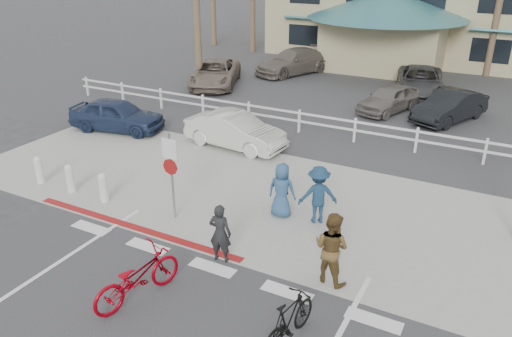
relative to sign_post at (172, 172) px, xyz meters
The scene contains 25 objects.
ground 3.50m from the sign_post, 43.73° to the right, with size 140.00×140.00×0.00m, color #333335.
bike_path 5.00m from the sign_post, 61.29° to the right, with size 12.00×16.00×0.01m, color #333335.
sidewalk_plaza 3.56m from the sign_post, 45.00° to the left, with size 22.00×7.00×0.01m, color gray.
cross_street 6.86m from the sign_post, 69.94° to the left, with size 40.00×5.00×0.01m, color #333335.
parking_lot 16.03m from the sign_post, 81.72° to the left, with size 50.00×16.00×0.01m, color #333335.
curb_red 1.89m from the sign_post, 124.99° to the right, with size 7.00×0.25×0.02m, color maroon.
rail_fence 8.81m from the sign_post, 71.36° to the left, with size 29.40×0.16×1.00m, color silver, non-canonical shape.
sign_post is the anchor object (origin of this frame).
bollard_0 2.69m from the sign_post, behind, with size 0.26×0.26×0.95m, color silver, non-canonical shape.
bollard_1 4.03m from the sign_post, behind, with size 0.26×0.26×0.95m, color silver, non-canonical shape.
bollard_2 5.39m from the sign_post, behind, with size 0.26×0.26×0.95m, color silver, non-canonical shape.
bike_red 3.74m from the sign_post, 66.13° to the right, with size 0.77×2.21×1.16m, color #91010F.
rider_red 2.68m from the sign_post, 27.59° to the right, with size 0.57×0.37×1.56m, color black.
bike_black 5.86m from the sign_post, 31.01° to the right, with size 0.49×1.74×1.05m, color black.
rider_black 5.07m from the sign_post, ahead, with size 0.87×0.68×1.79m, color brown.
pedestrian_a 4.13m from the sign_post, 24.68° to the left, with size 1.10×0.63×1.71m, color navy.
pedestrian_child 3.25m from the sign_post, 39.34° to the left, with size 0.69×0.29×1.18m, color black.
pedestrian_b 3.15m from the sign_post, 29.96° to the left, with size 0.80×0.52×1.64m, color #2B4E74.
car_white_sedan 5.81m from the sign_post, 102.44° to the left, with size 1.42×4.08×1.34m, color beige.
car_red_compact 8.31m from the sign_post, 143.17° to the left, with size 1.61×4.01×1.37m, color #1F2C4A.
lot_car_0 14.89m from the sign_post, 117.68° to the left, with size 2.33×5.05×1.40m, color #76675A.
lot_car_2 13.28m from the sign_post, 77.51° to the left, with size 1.50×3.72×1.27m, color slate.
lot_car_3 14.01m from the sign_post, 66.36° to the left, with size 1.44×4.12×1.36m, color black.
lot_car_4 18.38m from the sign_post, 103.36° to the left, with size 2.08×5.11×1.48m, color #665D54.
lot_car_5 17.06m from the sign_post, 77.99° to the left, with size 2.34×5.08×1.41m, color #38383B.
Camera 1 is at (5.68, -7.84, 7.20)m, focal length 35.00 mm.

